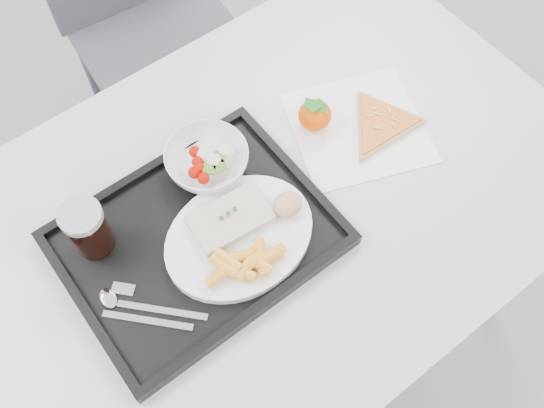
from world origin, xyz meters
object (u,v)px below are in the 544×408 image
Objects in this scene: dinner_plate at (239,237)px; pizza_slice at (381,124)px; tangerine at (315,115)px; chair at (145,9)px; salad_bowl at (207,160)px; tray at (197,239)px; table at (268,215)px; cola_glass at (88,228)px.

dinner_plate is 0.36m from pizza_slice.
pizza_slice is (0.10, -0.08, -0.02)m from tangerine.
chair reaches higher than tangerine.
chair is 0.73m from tangerine.
chair is 0.72m from salad_bowl.
dinner_plate is (0.06, -0.05, 0.02)m from tray.
table is 0.34m from cola_glass.
pizza_slice is at bearing -1.30° from table.
tangerine is (0.22, -0.04, -0.00)m from salad_bowl.
pizza_slice is at bearing -38.16° from tangerine.
tray is at bearing 140.87° from dinner_plate.
dinner_plate is at bearing -39.13° from tray.
tangerine is (0.01, -0.68, 0.25)m from chair.
dinner_plate is (-0.09, -0.04, 0.09)m from table.
cola_glass reaches higher than dinner_plate.
cola_glass reaches higher than tangerine.
dinner_plate is at bearing -107.42° from chair.
salad_bowl is at bearing -108.10° from chair.
tray is 0.08m from dinner_plate.
tray is at bearing -132.30° from salad_bowl.
table is at bearing -101.85° from chair.
tray is at bearing 177.91° from table.
tray is 0.42m from pizza_slice.
cola_glass is at bearing 145.78° from tray.
cola_glass is (-0.14, 0.10, 0.06)m from tray.
salad_bowl is at bearing 75.48° from dinner_plate.
chair is 3.61× the size of pizza_slice.
tangerine is 0.13m from pizza_slice.
cola_glass reaches higher than pizza_slice.
dinner_plate is at bearing -155.78° from table.
pizza_slice is (0.27, -0.01, 0.08)m from table.
tangerine is at bearing -89.16° from chair.
table is 2.67× the size of tray.
tray is at bearing 178.42° from pizza_slice.
tangerine reaches higher than pizza_slice.
tangerine is at bearing 23.92° from dinner_plate.
salad_bowl reaches higher than pizza_slice.
salad_bowl is 0.24m from cola_glass.
dinner_plate is 0.29m from tangerine.
chair reaches higher than table.
tangerine is (0.32, 0.07, 0.03)m from tray.
dinner_plate reaches higher than table.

